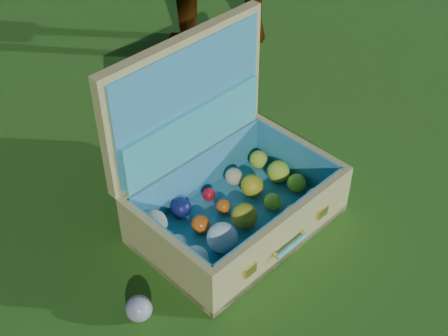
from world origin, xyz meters
TOP-DOWN VIEW (x-y plane):
  - ground at (0.00, 0.00)m, footprint 60.00×60.00m
  - stray_ball at (-0.44, -0.14)m, footprint 0.07×0.07m
  - suitcase at (-0.08, 0.07)m, footprint 0.63×0.52m

SIDE VIEW (x-z plane):
  - ground at x=0.00m, z-range 0.00..0.00m
  - stray_ball at x=-0.44m, z-range 0.00..0.07m
  - suitcase at x=-0.08m, z-range -0.12..0.41m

